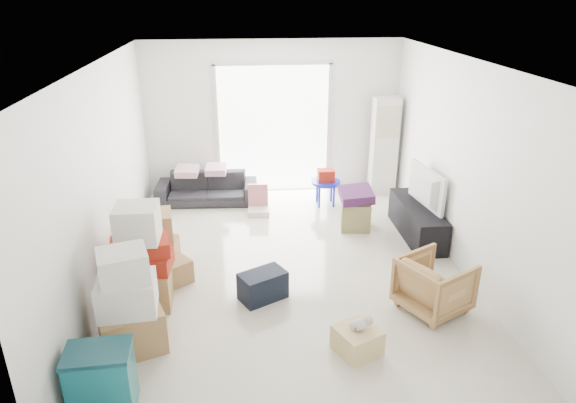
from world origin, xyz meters
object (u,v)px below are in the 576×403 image
(ac_tower, at_px, (384,146))
(wood_crate, at_px, (357,340))
(television, at_px, (419,201))
(tv_console, at_px, (417,221))
(storage_bins, at_px, (102,380))
(sofa, at_px, (207,184))
(kids_table, at_px, (326,180))
(ottoman, at_px, (355,215))
(armchair, at_px, (435,282))

(ac_tower, height_order, wood_crate, ac_tower)
(television, bearing_deg, ac_tower, -6.59)
(tv_console, height_order, wood_crate, tv_console)
(ac_tower, height_order, storage_bins, ac_tower)
(ac_tower, bearing_deg, television, -88.42)
(sofa, distance_m, storage_bins, 4.83)
(kids_table, bearing_deg, television, -48.74)
(ottoman, bearing_deg, sofa, 150.94)
(sofa, bearing_deg, wood_crate, -64.83)
(ottoman, distance_m, wood_crate, 2.99)
(armchair, distance_m, storage_bins, 3.66)
(storage_bins, relative_size, kids_table, 1.01)
(tv_console, relative_size, ottoman, 3.33)
(tv_console, xyz_separation_m, armchair, (-0.45, -1.90, 0.11))
(television, relative_size, kids_table, 1.56)
(armchair, bearing_deg, tv_console, -41.48)
(television, height_order, sofa, sofa)
(ottoman, bearing_deg, tv_console, -22.75)
(television, bearing_deg, armchair, 158.57)
(ac_tower, distance_m, sofa, 3.21)
(ottoman, height_order, wood_crate, ottoman)
(armchair, height_order, kids_table, armchair)
(ac_tower, bearing_deg, armchair, -96.11)
(tv_console, bearing_deg, kids_table, 131.26)
(kids_table, height_order, wood_crate, kids_table)
(television, xyz_separation_m, ottoman, (-0.87, 0.36, -0.34))
(storage_bins, height_order, kids_table, storage_bins)
(storage_bins, distance_m, wood_crate, 2.48)
(armchair, bearing_deg, wood_crate, 94.00)
(kids_table, bearing_deg, sofa, 170.81)
(television, relative_size, ottoman, 2.23)
(sofa, relative_size, ottoman, 3.87)
(armchair, distance_m, ottoman, 2.31)
(sofa, xyz_separation_m, kids_table, (2.04, -0.33, 0.12))
(armchair, xyz_separation_m, kids_table, (-0.72, 3.24, 0.09))
(tv_console, distance_m, storage_bins, 4.99)
(sofa, relative_size, kids_table, 2.71)
(storage_bins, bearing_deg, tv_console, 38.61)
(ac_tower, bearing_deg, ottoman, -119.33)
(ac_tower, distance_m, tv_console, 1.92)
(ottoman, relative_size, wood_crate, 1.10)
(ac_tower, bearing_deg, storage_bins, -127.99)
(wood_crate, bearing_deg, kids_table, 85.29)
(kids_table, xyz_separation_m, wood_crate, (-0.32, -3.89, -0.32))
(tv_console, relative_size, wood_crate, 3.65)
(armchair, height_order, ottoman, armchair)
(storage_bins, xyz_separation_m, wood_crate, (2.41, 0.56, -0.19))
(sofa, bearing_deg, ottoman, -26.00)
(ac_tower, xyz_separation_m, tv_console, (0.05, -1.81, -0.63))
(armchair, bearing_deg, ottoman, -17.76)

